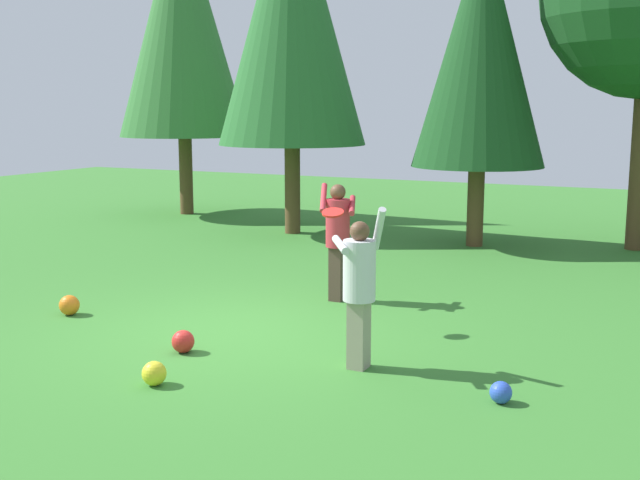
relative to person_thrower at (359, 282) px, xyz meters
The scene contains 11 objects.
ground_plane 2.20m from the person_thrower, 162.53° to the left, with size 40.00×40.00×0.00m, color #387A2D.
person_thrower is the anchor object (origin of this frame).
person_catcher 2.95m from the person_thrower, 119.15° to the left, with size 0.65×0.69×1.66m.
frisbee 1.62m from the person_thrower, 125.49° to the left, with size 0.33×0.33×0.10m.
ball_yellow 2.26m from the person_thrower, 139.32° to the right, with size 0.25×0.25×0.25m, color yellow.
ball_orange 4.36m from the person_thrower, behind, with size 0.27×0.27×0.27m, color orange.
ball_red 2.16m from the person_thrower, 169.01° to the right, with size 0.26×0.26×0.26m, color red.
ball_blue 1.82m from the person_thrower, 12.35° to the right, with size 0.21×0.21×0.21m, color blue.
tree_far_left 13.33m from the person_thrower, 133.57° to the left, with size 3.23×3.23×7.73m.
tree_left 9.82m from the person_thrower, 122.42° to the left, with size 3.13×3.13×7.49m.
tree_center 8.39m from the person_thrower, 96.41° to the left, with size 2.56×2.56×6.12m.
Camera 1 is at (5.05, -7.96, 2.72)m, focal length 44.35 mm.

